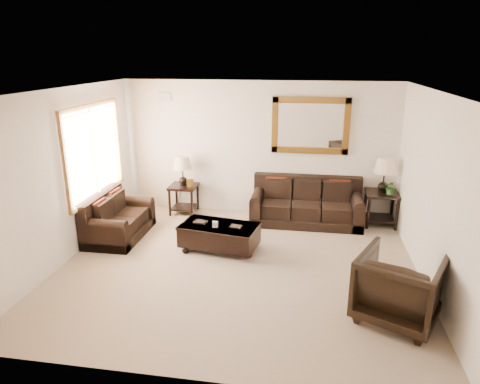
% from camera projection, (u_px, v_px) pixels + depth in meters
% --- Properties ---
extents(room, '(5.51, 5.01, 2.71)m').
position_uv_depth(room, '(237.00, 184.00, 6.31)').
color(room, '#856F5C').
rests_on(room, ground).
extents(window, '(0.07, 1.96, 1.66)m').
position_uv_depth(window, '(94.00, 151.00, 7.50)').
color(window, white).
rests_on(window, room).
extents(mirror, '(1.50, 0.06, 1.10)m').
position_uv_depth(mirror, '(310.00, 126.00, 8.31)').
color(mirror, '#513310').
rests_on(mirror, room).
extents(air_vent, '(0.25, 0.02, 0.18)m').
position_uv_depth(air_vent, '(165.00, 97.00, 8.61)').
color(air_vent, '#999999').
rests_on(air_vent, room).
extents(sofa, '(2.14, 0.92, 0.87)m').
position_uv_depth(sofa, '(306.00, 206.00, 8.42)').
color(sofa, black).
rests_on(sofa, room).
extents(loveseat, '(0.85, 1.43, 0.80)m').
position_uv_depth(loveseat, '(117.00, 221.00, 7.74)').
color(loveseat, black).
rests_on(loveseat, room).
extents(end_table_left, '(0.55, 0.55, 1.21)m').
position_uv_depth(end_table_left, '(183.00, 177.00, 8.76)').
color(end_table_left, black).
rests_on(end_table_left, room).
extents(end_table_right, '(0.61, 0.61, 1.34)m').
position_uv_depth(end_table_right, '(383.00, 182.00, 8.11)').
color(end_table_right, black).
rests_on(end_table_right, room).
extents(coffee_table, '(1.39, 0.91, 0.55)m').
position_uv_depth(coffee_table, '(219.00, 234.00, 7.24)').
color(coffee_table, black).
rests_on(coffee_table, room).
extents(armchair, '(1.22, 1.19, 0.96)m').
position_uv_depth(armchair, '(399.00, 284.00, 5.26)').
color(armchair, black).
rests_on(armchair, floor).
extents(potted_plant, '(0.34, 0.36, 0.22)m').
position_uv_depth(potted_plant, '(391.00, 189.00, 8.01)').
color(potted_plant, '#2C5E20').
rests_on(potted_plant, end_table_right).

